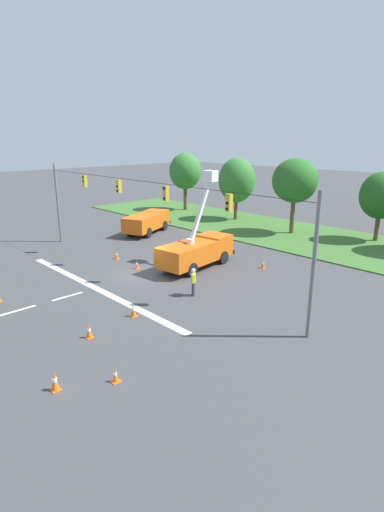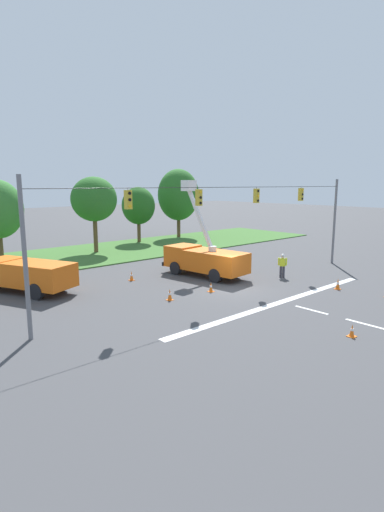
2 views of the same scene
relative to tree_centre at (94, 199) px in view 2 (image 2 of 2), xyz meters
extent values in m
plane|color=#424244|center=(-0.21, -18.40, -5.32)|extent=(200.00, 200.00, 0.00)
cube|color=#3D6B2D|center=(-0.21, -0.40, -5.27)|extent=(56.00, 12.00, 0.10)
cube|color=silver|center=(-0.21, -22.44, -5.32)|extent=(17.60, 0.50, 0.01)
cube|color=silver|center=(-0.21, -24.44, -5.32)|extent=(0.20, 2.00, 0.01)
cube|color=silver|center=(-0.21, -27.44, -5.32)|extent=(0.20, 2.00, 0.01)
cylinder|color=slate|center=(-13.21, -18.40, -1.72)|extent=(0.20, 0.20, 7.20)
cylinder|color=slate|center=(12.79, -18.40, -1.72)|extent=(0.20, 0.20, 7.20)
cylinder|color=black|center=(-0.21, -18.40, 1.28)|extent=(26.00, 0.03, 0.03)
cylinder|color=black|center=(-7.93, -18.40, 1.23)|extent=(0.02, 0.02, 0.10)
cube|color=gold|center=(-7.93, -18.40, 0.70)|extent=(0.32, 0.28, 0.96)
cylinder|color=black|center=(-7.93, -18.56, 1.02)|extent=(0.16, 0.05, 0.16)
cylinder|color=black|center=(-7.93, -18.56, 0.70)|extent=(0.16, 0.05, 0.16)
cylinder|color=yellow|center=(-7.93, -18.56, 0.38)|extent=(0.16, 0.05, 0.16)
cylinder|color=black|center=(-3.06, -18.40, 1.23)|extent=(0.02, 0.02, 0.10)
cube|color=gold|center=(-3.06, -18.40, 0.70)|extent=(0.32, 0.28, 0.96)
cylinder|color=yellow|center=(-3.06, -18.56, 1.02)|extent=(0.16, 0.05, 0.16)
cylinder|color=black|center=(-3.06, -18.56, 0.70)|extent=(0.16, 0.05, 0.16)
cylinder|color=black|center=(-3.06, -18.56, 0.38)|extent=(0.16, 0.05, 0.16)
cylinder|color=black|center=(2.21, -18.40, 1.23)|extent=(0.02, 0.02, 0.10)
cube|color=gold|center=(2.21, -18.40, 0.70)|extent=(0.32, 0.28, 0.96)
cylinder|color=black|center=(2.21, -18.56, 1.02)|extent=(0.16, 0.05, 0.16)
cylinder|color=yellow|center=(2.21, -18.56, 0.70)|extent=(0.16, 0.05, 0.16)
cylinder|color=black|center=(2.21, -18.56, 0.38)|extent=(0.16, 0.05, 0.16)
cylinder|color=black|center=(7.49, -18.40, 1.23)|extent=(0.02, 0.02, 0.10)
cube|color=gold|center=(7.49, -18.40, 0.70)|extent=(0.32, 0.28, 0.96)
cylinder|color=yellow|center=(7.49, -18.56, 1.02)|extent=(0.16, 0.05, 0.16)
cylinder|color=black|center=(7.49, -18.56, 0.70)|extent=(0.16, 0.05, 0.16)
cylinder|color=black|center=(7.49, -18.56, 0.38)|extent=(0.16, 0.05, 0.16)
cylinder|color=brown|center=(-8.52, 1.34, -3.90)|extent=(0.41, 0.41, 2.83)
cylinder|color=brown|center=(0.00, 0.00, -3.60)|extent=(0.42, 0.42, 3.43)
ellipsoid|color=#286623|center=(0.00, 0.00, 0.03)|extent=(4.50, 4.28, 4.35)
cylinder|color=brown|center=(7.24, 3.03, -3.96)|extent=(0.40, 0.40, 2.71)
ellipsoid|color=#235B1E|center=(7.24, 3.03, -0.99)|extent=(3.81, 3.89, 4.31)
cylinder|color=brown|center=(13.55, 3.34, -3.75)|extent=(0.44, 0.44, 3.13)
ellipsoid|color=#286623|center=(13.55, 3.34, 0.14)|extent=(5.47, 4.73, 6.43)
cube|color=orange|center=(1.22, -15.62, -4.08)|extent=(2.90, 4.83, 1.48)
cube|color=orange|center=(0.84, -12.37, -4.02)|extent=(2.50, 2.22, 1.60)
cube|color=#1E2838|center=(0.76, -11.68, -3.74)|extent=(2.03, 0.33, 0.72)
cube|color=black|center=(0.72, -11.31, -4.67)|extent=(2.39, 0.43, 0.30)
cylinder|color=black|center=(-0.22, -12.75, -4.82)|extent=(0.39, 1.03, 1.00)
cylinder|color=black|center=(1.96, -12.50, -4.82)|extent=(0.39, 1.03, 1.00)
cylinder|color=black|center=(0.22, -16.56, -4.82)|extent=(0.39, 1.03, 1.00)
cylinder|color=black|center=(2.40, -16.31, -4.82)|extent=(0.39, 1.03, 1.00)
cylinder|color=silver|center=(1.18, -15.29, -3.17)|extent=(0.60, 0.60, 0.36)
cube|color=white|center=(1.04, -14.15, -1.12)|extent=(0.53, 2.53, 4.57)
cube|color=white|center=(0.91, -13.00, 1.36)|extent=(0.99, 0.90, 0.80)
cube|color=orange|center=(-10.02, -11.27, -4.08)|extent=(3.88, 4.88, 1.48)
cube|color=orange|center=(-11.28, -8.46, -4.06)|extent=(2.78, 2.59, 1.52)
cylinder|color=black|center=(-10.20, -8.25, -4.82)|extent=(0.66, 1.03, 1.00)
cylinder|color=black|center=(-10.68, -12.41, -4.82)|extent=(0.66, 1.03, 1.00)
cylinder|color=black|center=(-8.73, -11.53, -4.82)|extent=(0.66, 1.03, 1.00)
cylinder|color=#383842|center=(4.99, -18.64, -4.90)|extent=(0.18, 0.18, 0.85)
cylinder|color=#383842|center=(5.11, -18.80, -4.90)|extent=(0.18, 0.18, 0.85)
cube|color=#D8EA26|center=(5.05, -18.72, -4.17)|extent=(0.43, 0.46, 0.60)
cube|color=silver|center=(5.05, -18.72, -4.17)|extent=(0.31, 0.39, 0.62)
cylinder|color=#D8EA26|center=(4.89, -18.50, -4.14)|extent=(0.11, 0.11, 0.55)
cylinder|color=#D8EA26|center=(5.21, -18.94, -4.14)|extent=(0.11, 0.11, 0.55)
sphere|color=tan|center=(5.05, -18.72, -3.74)|extent=(0.22, 0.22, 0.22)
sphere|color=white|center=(5.05, -18.72, -3.68)|extent=(0.26, 0.26, 0.26)
cube|color=orange|center=(4.75, -11.19, -5.31)|extent=(0.36, 0.36, 0.03)
cone|color=orange|center=(4.75, -11.19, -4.97)|extent=(0.26, 0.26, 0.64)
cylinder|color=white|center=(4.75, -11.19, -4.94)|extent=(0.16, 0.16, 0.12)
cube|color=orange|center=(-4.82, -17.79, -5.31)|extent=(0.36, 0.36, 0.03)
cone|color=orange|center=(-4.82, -17.79, -4.96)|extent=(0.27, 0.27, 0.66)
cylinder|color=white|center=(-4.82, -17.79, -4.93)|extent=(0.16, 0.16, 0.12)
cube|color=orange|center=(-1.69, -18.08, -5.31)|extent=(0.36, 0.36, 0.03)
cone|color=orange|center=(-1.69, -18.08, -4.99)|extent=(0.24, 0.24, 0.60)
cylinder|color=white|center=(-1.69, -18.08, -4.96)|extent=(0.15, 0.15, 0.11)
cube|color=orange|center=(-2.30, -27.78, -5.31)|extent=(0.36, 0.36, 0.03)
cone|color=orange|center=(-2.30, -27.78, -5.01)|extent=(0.22, 0.22, 0.55)
cylinder|color=white|center=(-2.30, -27.78, -4.98)|extent=(0.14, 0.14, 0.10)
cube|color=orange|center=(4.95, -23.18, -5.31)|extent=(0.36, 0.36, 0.03)
cone|color=orange|center=(4.95, -23.18, -4.95)|extent=(0.27, 0.27, 0.68)
cylinder|color=white|center=(4.95, -23.18, -4.91)|extent=(0.17, 0.17, 0.12)
cube|color=orange|center=(-3.78, -12.12, -5.31)|extent=(0.36, 0.36, 0.03)
cone|color=orange|center=(-3.78, -12.12, -4.96)|extent=(0.26, 0.26, 0.66)
cylinder|color=white|center=(-3.78, -12.12, -4.93)|extent=(0.16, 0.16, 0.12)
camera|label=1|loc=(21.61, -34.70, 4.07)|focal=28.00mm
camera|label=2|loc=(-19.07, -35.70, 1.47)|focal=28.00mm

